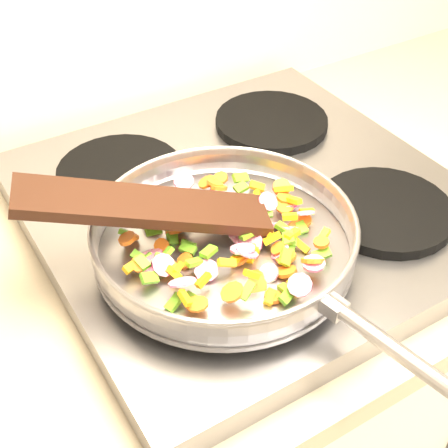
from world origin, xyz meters
TOP-DOWN VIEW (x-y plane):
  - cooktop at (-0.70, 1.67)m, footprint 0.60×0.60m
  - grate_fl at (-0.84, 1.52)m, footprint 0.19×0.19m
  - grate_fr at (-0.56, 1.52)m, footprint 0.19×0.19m
  - grate_bl at (-0.84, 1.81)m, footprint 0.19×0.19m
  - grate_br at (-0.56, 1.81)m, footprint 0.19×0.19m
  - saute_pan at (-0.80, 1.57)m, footprint 0.37×0.54m
  - vegetable_heap at (-0.79, 1.57)m, footprint 0.27×0.29m
  - wooden_spatula at (-0.88, 1.63)m, footprint 0.32×0.18m

SIDE VIEW (x-z plane):
  - cooktop at x=-0.70m, z-range 0.90..0.94m
  - grate_fl at x=-0.84m, z-range 0.94..0.96m
  - grate_fr at x=-0.56m, z-range 0.94..0.96m
  - grate_bl at x=-0.84m, z-range 0.94..0.96m
  - grate_br at x=-0.56m, z-range 0.94..0.96m
  - vegetable_heap at x=-0.79m, z-range 0.95..1.00m
  - saute_pan at x=-0.80m, z-range 0.96..1.01m
  - wooden_spatula at x=-0.88m, z-range 0.97..1.07m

